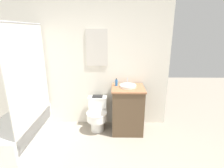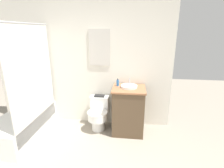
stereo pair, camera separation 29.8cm
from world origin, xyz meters
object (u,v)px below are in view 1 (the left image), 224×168
at_px(soap_bottle, 116,83).
at_px(book_on_tank, 98,96).
at_px(toilet, 97,114).
at_px(sink, 128,86).

relative_size(soap_bottle, book_on_tank, 0.71).
bearing_deg(book_on_tank, toilet, -90.00).
relative_size(toilet, book_on_tank, 3.16).
bearing_deg(soap_bottle, sink, -17.48).
relative_size(toilet, sink, 1.88).
distance_m(toilet, soap_bottle, 0.73).
distance_m(sink, book_on_tank, 0.65).
bearing_deg(toilet, book_on_tank, 90.00).
height_order(toilet, soap_bottle, soap_bottle).
xyz_separation_m(sink, soap_bottle, (-0.21, 0.07, 0.04)).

